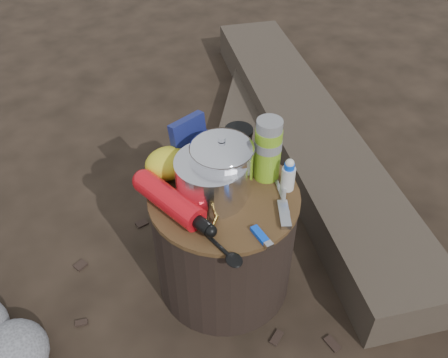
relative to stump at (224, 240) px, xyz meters
name	(u,v)px	position (x,y,z in m)	size (l,w,h in m)	color
ground	(224,279)	(0.00, 0.00, -0.21)	(60.00, 60.00, 0.00)	black
stump	(224,240)	(0.00, 0.00, 0.00)	(0.45, 0.45, 0.42)	black
log_main	(305,132)	(0.69, 0.50, -0.12)	(0.34, 2.04, 0.17)	#362D25
log_small	(244,119)	(0.52, 0.77, -0.16)	(0.20, 1.11, 0.09)	#362D25
foil_windscreen	(211,179)	(-0.03, 0.02, 0.27)	(0.21, 0.21, 0.13)	silver
camping_pot	(222,165)	(0.01, 0.03, 0.30)	(0.18, 0.18, 0.18)	silver
fuel_bottle	(170,200)	(-0.17, 0.02, 0.25)	(0.07, 0.30, 0.07)	red
thermos	(268,150)	(0.16, 0.02, 0.31)	(0.08, 0.08, 0.20)	#75A61E
travel_mug	(238,146)	(0.11, 0.12, 0.27)	(0.08, 0.08, 0.13)	black
stuff_sack	(168,163)	(-0.11, 0.16, 0.26)	(0.14, 0.12, 0.10)	gold
food_pouch	(189,141)	(-0.02, 0.19, 0.29)	(0.12, 0.03, 0.16)	navy
lighter	(260,235)	(0.01, -0.19, 0.22)	(0.02, 0.08, 0.02)	blue
multitool	(284,214)	(0.11, -0.16, 0.22)	(0.03, 0.10, 0.01)	#BCBBC1
pot_grabber	(282,196)	(0.15, -0.09, 0.22)	(0.04, 0.14, 0.01)	#BCBBC1
spork	(215,242)	(-0.11, -0.16, 0.22)	(0.04, 0.17, 0.01)	black
squeeze_bottle	(288,176)	(0.18, -0.06, 0.26)	(0.04, 0.04, 0.10)	silver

